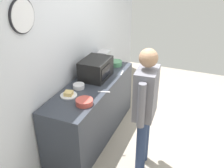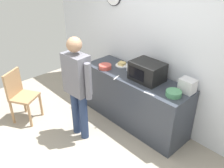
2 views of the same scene
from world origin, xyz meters
The scene contains 12 objects.
ground_plane centered at (0.00, 0.00, 0.00)m, with size 6.00×6.00×0.00m, color #9E9384.
back_wall centered at (0.00, 1.60, 1.30)m, with size 5.40×0.13×2.60m.
kitchen_counter centered at (-0.16, 1.22, 0.46)m, with size 1.95×0.62×0.91m, color #333842.
microwave centered at (0.05, 1.24, 1.06)m, with size 0.50×0.39×0.30m.
sandwich_plate centered at (-0.61, 1.34, 0.93)m, with size 0.23×0.23×0.07m.
salad_bowl centered at (0.62, 1.15, 0.95)m, with size 0.22×0.22×0.08m, color #4C8E60.
cereal_bowl centered at (-0.36, 1.32, 0.94)m, with size 0.16×0.16×0.06m, color white.
mixing_bowl centered at (-0.72, 1.04, 0.95)m, with size 0.22×0.22×0.07m, color #C64C42.
toaster centered at (0.68, 1.38, 1.01)m, with size 0.22×0.18×0.20m, color silver.
fork_utensil centered at (-0.33, 0.94, 0.92)m, with size 0.17×0.02×0.01m, color silver.
spoon_utensil centered at (0.35, 0.93, 0.92)m, with size 0.17×0.02×0.01m, color silver.
person_standing centered at (-0.52, 0.31, 0.98)m, with size 0.59×0.26×1.69m.
Camera 1 is at (-3.15, -0.32, 2.62)m, focal length 40.85 mm.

